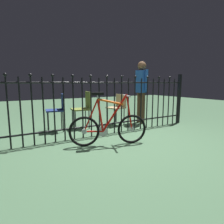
{
  "coord_description": "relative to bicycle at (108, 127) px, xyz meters",
  "views": [
    {
      "loc": [
        -1.98,
        -2.8,
        1.09
      ],
      "look_at": [
        -0.18,
        0.2,
        0.55
      ],
      "focal_mm": 30.77,
      "sensor_mm": 36.0,
      "label": 1
    }
  ],
  "objects": [
    {
      "name": "ground_plane",
      "position": [
        0.35,
        -0.03,
        -0.33
      ],
      "size": [
        20.0,
        20.0,
        0.0
      ],
      "primitive_type": "plane",
      "color": "#3F5F43"
    },
    {
      "name": "iron_fence",
      "position": [
        0.3,
        0.65,
        0.33
      ],
      "size": [
        4.49,
        0.07,
        1.3
      ],
      "color": "black",
      "rests_on": "ground"
    },
    {
      "name": "bicycle",
      "position": [
        0.0,
        0.0,
        0.0
      ],
      "size": [
        1.31,
        0.54,
        0.93
      ],
      "color": "black",
      "rests_on": "ground"
    },
    {
      "name": "chair_tan",
      "position": [
        1.04,
        1.31,
        0.17
      ],
      "size": [
        0.44,
        0.43,
        0.79
      ],
      "color": "black",
      "rests_on": "ground"
    },
    {
      "name": "chair_olive",
      "position": [
        0.15,
        1.44,
        0.2
      ],
      "size": [
        0.46,
        0.46,
        0.87
      ],
      "color": "black",
      "rests_on": "ground"
    },
    {
      "name": "chair_navy",
      "position": [
        -0.47,
        1.45,
        0.2
      ],
      "size": [
        0.45,
        0.45,
        0.84
      ],
      "color": "black",
      "rests_on": "ground"
    },
    {
      "name": "person_visitor",
      "position": [
        1.7,
        1.19,
        0.65
      ],
      "size": [
        0.22,
        0.48,
        1.64
      ],
      "color": "#4C3823",
      "rests_on": "ground"
    }
  ]
}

